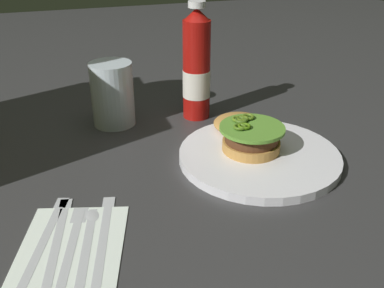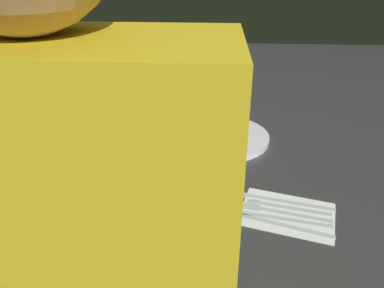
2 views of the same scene
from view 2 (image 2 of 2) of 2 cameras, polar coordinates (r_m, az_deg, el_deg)
ground_plane at (r=0.93m, az=-0.48°, el=-3.56°), size 3.00×3.00×0.00m
dinner_plate at (r=1.07m, az=3.98°, el=1.12°), size 0.29×0.29×0.02m
burger_sandwich at (r=1.05m, az=1.61°, el=2.42°), size 0.19×0.12×0.05m
ketchup_bottle at (r=1.01m, az=-8.45°, el=5.48°), size 0.06×0.06×0.24m
water_glass at (r=0.87m, az=-11.60°, el=-1.23°), size 0.09×0.09×0.13m
condiment_cup at (r=1.10m, az=-13.16°, el=1.54°), size 0.05×0.05×0.03m
napkin at (r=0.79m, az=14.25°, el=-10.18°), size 0.21×0.18×0.00m
table_knife at (r=0.83m, az=12.76°, el=-8.13°), size 0.21×0.06×0.00m
spoon_utensil at (r=0.81m, az=12.44°, el=-8.91°), size 0.17×0.05×0.00m
fork_utensil at (r=0.79m, az=12.94°, el=-9.80°), size 0.18×0.06×0.00m
butter_knife at (r=0.78m, az=12.15°, el=-10.62°), size 0.20×0.05×0.00m
steak_knife at (r=0.76m, az=11.91°, el=-11.35°), size 0.21×0.08×0.00m
diner_person at (r=0.40m, az=-19.20°, el=-8.49°), size 0.34×0.16×0.57m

